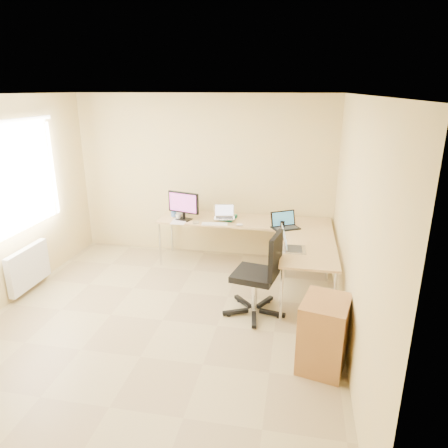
% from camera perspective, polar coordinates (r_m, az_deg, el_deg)
% --- Properties ---
extents(floor, '(4.50, 4.50, 0.00)m').
position_cam_1_polar(floor, '(5.10, -8.61, -13.20)').
color(floor, tan).
rests_on(floor, ground).
extents(ceiling, '(4.50, 4.50, 0.00)m').
position_cam_1_polar(ceiling, '(4.35, -10.31, 17.43)').
color(ceiling, white).
rests_on(ceiling, ground).
extents(wall_back, '(4.50, 0.00, 4.50)m').
position_cam_1_polar(wall_back, '(6.64, -2.86, 6.65)').
color(wall_back, '#CAB783').
rests_on(wall_back, ground).
extents(wall_front, '(4.50, 0.00, 4.50)m').
position_cam_1_polar(wall_front, '(2.73, -25.78, -13.33)').
color(wall_front, '#CAB783').
rests_on(wall_front, ground).
extents(wall_right, '(0.00, 4.50, 4.50)m').
position_cam_1_polar(wall_right, '(4.33, 17.75, -0.70)').
color(wall_right, '#CAB783').
rests_on(wall_right, ground).
extents(desk_main, '(2.65, 0.70, 0.73)m').
position_cam_1_polar(desk_main, '(6.40, 2.78, -2.55)').
color(desk_main, tan).
rests_on(desk_main, ground).
extents(desk_return, '(0.70, 1.30, 0.73)m').
position_cam_1_polar(desk_return, '(5.43, 11.59, -6.89)').
color(desk_return, tan).
rests_on(desk_return, ground).
extents(monitor, '(0.54, 0.30, 0.44)m').
position_cam_1_polar(monitor, '(6.25, -5.70, 2.54)').
color(monitor, black).
rests_on(monitor, desk_main).
extents(book_stack, '(0.25, 0.31, 0.05)m').
position_cam_1_polar(book_stack, '(6.32, 0.61, 0.91)').
color(book_stack, '#145E51').
rests_on(book_stack, desk_main).
extents(laptop_center, '(0.36, 0.30, 0.20)m').
position_cam_1_polar(laptop_center, '(6.18, 0.05, 1.71)').
color(laptop_center, silver).
rests_on(laptop_center, desk_main).
extents(laptop_black, '(0.47, 0.44, 0.24)m').
position_cam_1_polar(laptop_black, '(5.92, 8.68, 0.49)').
color(laptop_black, black).
rests_on(laptop_black, desk_main).
extents(keyboard, '(0.40, 0.16, 0.02)m').
position_cam_1_polar(keyboard, '(6.06, -1.34, 0.01)').
color(keyboard, white).
rests_on(keyboard, desk_main).
extents(mouse, '(0.11, 0.07, 0.04)m').
position_cam_1_polar(mouse, '(6.00, 2.22, -0.11)').
color(mouse, silver).
rests_on(mouse, desk_main).
extents(mug, '(0.10, 0.10, 0.08)m').
position_cam_1_polar(mug, '(6.34, -6.44, 1.02)').
color(mug, white).
rests_on(mug, desk_main).
extents(cd_stack, '(0.11, 0.11, 0.03)m').
position_cam_1_polar(cd_stack, '(6.13, -3.98, 0.20)').
color(cd_stack, '#BCBCBC').
rests_on(cd_stack, desk_main).
extents(water_bottle, '(0.11, 0.11, 0.30)m').
position_cam_1_polar(water_bottle, '(6.47, -7.11, 2.34)').
color(water_bottle, '#4C79C8').
rests_on(water_bottle, desk_main).
extents(papers, '(0.24, 0.32, 0.01)m').
position_cam_1_polar(papers, '(6.24, -6.34, 0.37)').
color(papers, silver).
rests_on(papers, desk_main).
extents(white_box, '(0.23, 0.18, 0.07)m').
position_cam_1_polar(white_box, '(6.64, -5.87, 1.83)').
color(white_box, white).
rests_on(white_box, desk_main).
extents(desk_fan, '(0.26, 0.26, 0.25)m').
position_cam_1_polar(desk_fan, '(6.67, -6.56, 2.66)').
color(desk_fan, silver).
rests_on(desk_fan, desk_main).
extents(black_cup, '(0.07, 0.07, 0.11)m').
position_cam_1_polar(black_cup, '(5.93, 8.20, -0.13)').
color(black_cup, black).
rests_on(black_cup, desk_main).
extents(laptop_return, '(0.38, 0.31, 0.25)m').
position_cam_1_polar(laptop_return, '(5.15, 9.74, -2.33)').
color(laptop_return, silver).
rests_on(laptop_return, desk_return).
extents(office_chair, '(0.76, 0.76, 1.08)m').
position_cam_1_polar(office_chair, '(4.97, 4.33, -7.32)').
color(office_chair, black).
rests_on(office_chair, ground).
extents(cabinet, '(0.54, 0.62, 0.74)m').
position_cam_1_polar(cabinet, '(4.26, 13.81, -14.78)').
color(cabinet, '#A27B3A').
rests_on(cabinet, ground).
extents(radiator, '(0.09, 0.80, 0.55)m').
position_cam_1_polar(radiator, '(6.16, -25.76, -5.49)').
color(radiator, white).
rests_on(radiator, ground).
extents(window, '(0.10, 1.80, 1.40)m').
position_cam_1_polar(window, '(5.83, -27.55, 5.42)').
color(window, white).
rests_on(window, wall_left).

